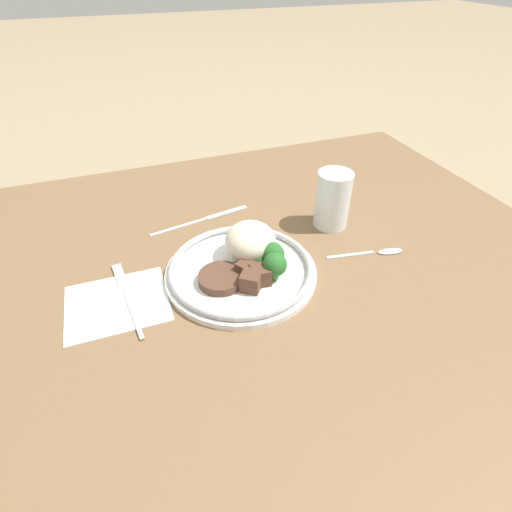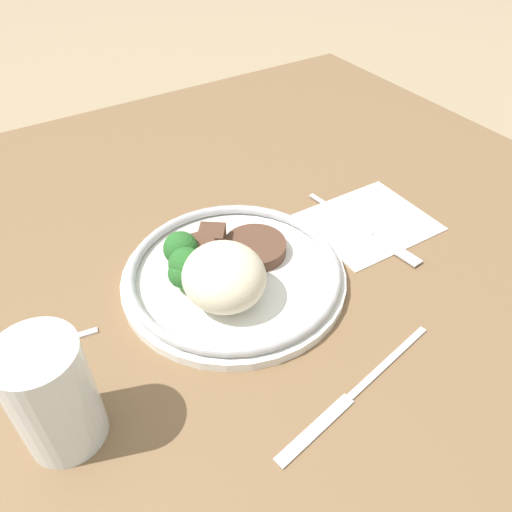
% 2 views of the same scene
% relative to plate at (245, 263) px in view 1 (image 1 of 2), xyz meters
% --- Properties ---
extents(ground_plane, '(8.00, 8.00, 0.00)m').
position_rel_plate_xyz_m(ground_plane, '(0.02, -0.02, -0.07)').
color(ground_plane, '#998466').
extents(dining_table, '(1.21, 1.04, 0.04)m').
position_rel_plate_xyz_m(dining_table, '(0.02, -0.02, -0.04)').
color(dining_table, brown).
rests_on(dining_table, ground).
extents(napkin, '(0.16, 0.14, 0.00)m').
position_rel_plate_xyz_m(napkin, '(-0.22, -0.00, -0.02)').
color(napkin, white).
rests_on(napkin, dining_table).
extents(plate, '(0.26, 0.26, 0.08)m').
position_rel_plate_xyz_m(plate, '(0.00, 0.00, 0.00)').
color(plate, white).
rests_on(plate, dining_table).
extents(juice_glass, '(0.07, 0.07, 0.12)m').
position_rel_plate_xyz_m(juice_glass, '(0.21, 0.09, 0.03)').
color(juice_glass, yellow).
rests_on(juice_glass, dining_table).
extents(fork, '(0.03, 0.19, 0.00)m').
position_rel_plate_xyz_m(fork, '(-0.20, 0.02, -0.02)').
color(fork, silver).
rests_on(fork, napkin).
extents(knife, '(0.22, 0.05, 0.00)m').
position_rel_plate_xyz_m(knife, '(-0.03, 0.19, -0.02)').
color(knife, silver).
rests_on(knife, dining_table).
extents(spoon, '(0.15, 0.04, 0.01)m').
position_rel_plate_xyz_m(spoon, '(0.26, -0.04, -0.02)').
color(spoon, silver).
rests_on(spoon, dining_table).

